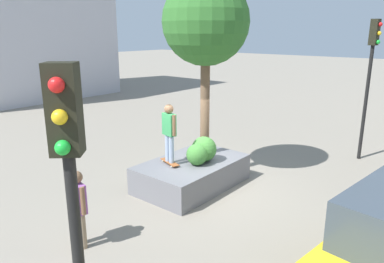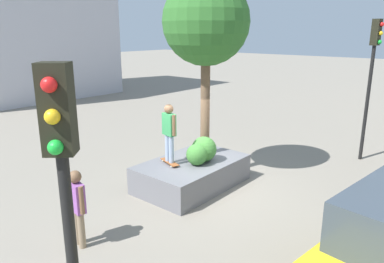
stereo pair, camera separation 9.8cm
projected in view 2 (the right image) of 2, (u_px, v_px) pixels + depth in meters
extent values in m
plane|color=gray|center=(205.00, 187.00, 10.81)|extent=(120.00, 120.00, 0.00)
cube|color=slate|center=(192.00, 173.00, 10.84)|extent=(3.25, 2.01, 0.78)
cylinder|color=brown|center=(205.00, 102.00, 11.00)|extent=(0.28, 0.28, 3.25)
sphere|color=#2D6628|center=(206.00, 22.00, 10.38)|extent=(2.50, 2.50, 2.50)
sphere|color=#3D7A33|center=(197.00, 155.00, 10.36)|extent=(0.61, 0.61, 0.61)
sphere|color=#3D7A33|center=(204.00, 149.00, 10.64)|extent=(0.74, 0.74, 0.74)
cube|color=brown|center=(170.00, 162.00, 10.48)|extent=(0.45, 0.83, 0.02)
sphere|color=beige|center=(177.00, 165.00, 10.33)|extent=(0.06, 0.06, 0.06)
sphere|color=beige|center=(171.00, 166.00, 10.24)|extent=(0.06, 0.06, 0.06)
sphere|color=beige|center=(168.00, 160.00, 10.75)|extent=(0.06, 0.06, 0.06)
sphere|color=beige|center=(163.00, 161.00, 10.66)|extent=(0.06, 0.06, 0.06)
cylinder|color=#8C9EB7|center=(168.00, 148.00, 10.45)|extent=(0.14, 0.14, 0.79)
cylinder|color=#8C9EB7|center=(171.00, 149.00, 10.30)|extent=(0.14, 0.14, 0.79)
cube|color=#338C4C|center=(169.00, 124.00, 10.19)|extent=(0.28, 0.48, 0.62)
cylinder|color=brown|center=(164.00, 122.00, 10.37)|extent=(0.10, 0.10, 0.59)
cylinder|color=brown|center=(174.00, 125.00, 10.01)|extent=(0.10, 0.10, 0.59)
sphere|color=brown|center=(169.00, 109.00, 10.07)|extent=(0.26, 0.26, 0.26)
cylinder|color=black|center=(371.00, 239.00, 7.42)|extent=(0.78, 0.31, 0.76)
cube|color=black|center=(57.00, 109.00, 3.33)|extent=(0.37, 0.37, 0.85)
sphere|color=red|center=(49.00, 85.00, 3.12)|extent=(0.14, 0.14, 0.14)
sphere|color=gold|center=(52.00, 117.00, 3.19)|extent=(0.14, 0.14, 0.14)
sphere|color=green|center=(55.00, 147.00, 3.27)|extent=(0.14, 0.14, 0.14)
cylinder|color=black|center=(367.00, 105.00, 12.70)|extent=(0.12, 0.12, 4.00)
cube|color=black|center=(376.00, 32.00, 12.06)|extent=(0.31, 0.28, 0.85)
sphere|color=red|center=(382.00, 24.00, 11.89)|extent=(0.14, 0.14, 0.14)
sphere|color=gold|center=(381.00, 33.00, 11.96)|extent=(0.14, 0.14, 0.14)
sphere|color=green|center=(380.00, 42.00, 12.03)|extent=(0.14, 0.14, 0.14)
cylinder|color=#847056|center=(78.00, 226.00, 7.86)|extent=(0.15, 0.15, 0.81)
cylinder|color=#847056|center=(81.00, 230.00, 7.72)|extent=(0.15, 0.15, 0.81)
cube|color=#8C4C99|center=(77.00, 197.00, 7.60)|extent=(0.27, 0.49, 0.64)
cylinder|color=brown|center=(72.00, 193.00, 7.77)|extent=(0.10, 0.10, 0.60)
cylinder|color=brown|center=(82.00, 200.00, 7.41)|extent=(0.10, 0.10, 0.60)
sphere|color=brown|center=(75.00, 177.00, 7.48)|extent=(0.27, 0.27, 0.27)
cube|color=#B2B2BC|center=(17.00, 2.00, 24.67)|extent=(10.77, 8.01, 12.70)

